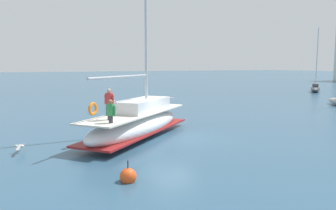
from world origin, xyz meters
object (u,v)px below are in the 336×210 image
Objects in this scene: mooring_buoy at (128,176)px; main_sailboat at (138,122)px; seagull at (20,146)px; moored_sloop_far at (315,88)px.

main_sailboat is at bearing 156.15° from mooring_buoy.
main_sailboat is 15.51× the size of mooring_buoy.
seagull is (0.85, -6.37, -0.57)m from main_sailboat.
main_sailboat reaches higher than mooring_buoy.
mooring_buoy is at bearing -57.91° from moored_sloop_far.
moored_sloop_far is 10.94× the size of mooring_buoy.
seagull is at bearing -82.37° from main_sailboat.
main_sailboat is 11.13× the size of seagull.
moored_sloop_far is at bearing 116.31° from main_sailboat.
mooring_buoy reaches higher than seagull.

